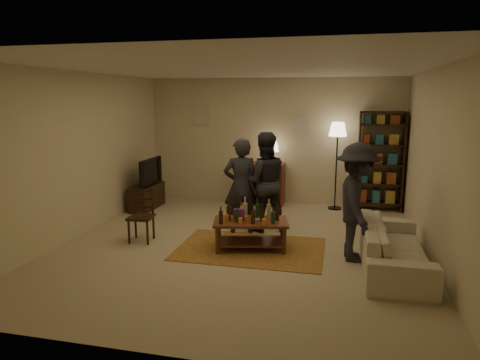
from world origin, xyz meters
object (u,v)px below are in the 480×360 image
(floor_lamp, at_px, (338,135))
(person_by_sofa, at_px, (357,202))
(bookshelf, at_px, (380,160))
(coffee_table, at_px, (250,224))
(dining_chair, at_px, (142,214))
(person_left, at_px, (241,186))
(dresser, at_px, (261,183))
(sofa, at_px, (394,246))
(person_right, at_px, (264,182))
(tv_stand, at_px, (146,190))

(floor_lamp, distance_m, person_by_sofa, 2.94)
(bookshelf, bearing_deg, coffee_table, -125.57)
(dining_chair, height_order, bookshelf, bookshelf)
(dining_chair, xyz_separation_m, bookshelf, (3.86, 2.89, 0.59))
(person_left, bearing_deg, coffee_table, 93.37)
(dresser, relative_size, floor_lamp, 0.76)
(sofa, bearing_deg, dining_chair, 85.72)
(dining_chair, xyz_separation_m, dresser, (1.42, 2.83, 0.03))
(floor_lamp, bearing_deg, coffee_table, -113.61)
(floor_lamp, relative_size, person_left, 1.11)
(person_left, relative_size, person_right, 0.95)
(sofa, relative_size, person_by_sofa, 1.24)
(coffee_table, relative_size, floor_lamp, 0.67)
(coffee_table, distance_m, sofa, 2.05)
(dining_chair, relative_size, bookshelf, 0.43)
(bookshelf, xyz_separation_m, person_by_sofa, (-0.55, -2.97, -0.20))
(dresser, xyz_separation_m, floor_lamp, (1.57, -0.06, 1.05))
(person_left, height_order, person_right, person_right)
(floor_lamp, bearing_deg, person_right, -124.01)
(tv_stand, bearing_deg, sofa, -25.34)
(dining_chair, relative_size, person_right, 0.50)
(dining_chair, relative_size, floor_lamp, 0.48)
(person_by_sofa, bearing_deg, sofa, -118.51)
(bookshelf, relative_size, person_right, 1.18)
(coffee_table, distance_m, person_by_sofa, 1.59)
(dresser, xyz_separation_m, bookshelf, (2.44, 0.07, 0.56))
(person_left, xyz_separation_m, person_by_sofa, (1.86, -0.85, 0.03))
(dresser, xyz_separation_m, sofa, (2.39, -3.11, -0.17))
(tv_stand, distance_m, person_left, 2.59)
(dining_chair, distance_m, person_by_sofa, 3.34)
(bookshelf, height_order, person_left, bookshelf)
(coffee_table, height_order, dining_chair, dining_chair)
(tv_stand, bearing_deg, dining_chair, -66.59)
(sofa, relative_size, person_right, 1.22)
(dining_chair, bearing_deg, person_right, 22.72)
(bookshelf, bearing_deg, person_left, -138.60)
(bookshelf, distance_m, person_by_sofa, 3.03)
(bookshelf, distance_m, person_left, 3.22)
(dresser, distance_m, person_right, 1.91)
(floor_lamp, height_order, sofa, floor_lamp)
(tv_stand, height_order, bookshelf, bookshelf)
(coffee_table, bearing_deg, tv_stand, 143.61)
(dining_chair, bearing_deg, dresser, 57.04)
(dresser, distance_m, bookshelf, 2.50)
(floor_lamp, distance_m, person_left, 2.62)
(sofa, bearing_deg, person_by_sofa, 67.41)
(tv_stand, xyz_separation_m, floor_lamp, (3.83, 0.85, 1.14))
(floor_lamp, xyz_separation_m, sofa, (0.82, -3.05, -1.23))
(coffee_table, xyz_separation_m, dresser, (-0.36, 2.84, 0.07))
(floor_lamp, distance_m, person_right, 2.23)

